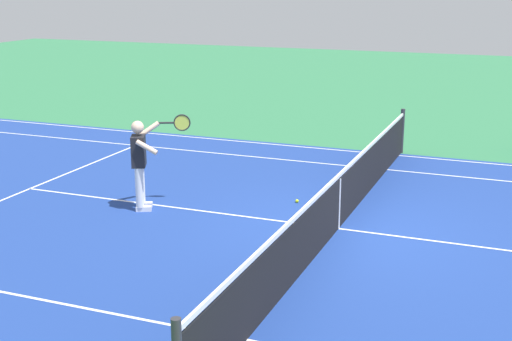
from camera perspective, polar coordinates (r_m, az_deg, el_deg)
name	(u,v)px	position (r m, az deg, el deg)	size (l,w,h in m)	color
ground_plane	(338,229)	(12.13, 6.61, -4.67)	(60.00, 60.00, 0.00)	#2D7247
court_slab	(338,229)	(12.13, 6.61, -4.66)	(24.20, 11.40, 0.00)	navy
court_line_markings	(338,228)	(12.13, 6.61, -4.65)	(23.85, 11.05, 0.01)	white
tennis_net	(339,201)	(11.97, 6.68, -2.45)	(0.10, 11.70, 1.08)	#2D2D33
tennis_player_near	(141,160)	(12.97, -9.23, 0.84)	(0.90, 0.97, 1.70)	white
tennis_ball	(297,201)	(13.43, 3.32, -2.46)	(0.07, 0.07, 0.07)	#CCE01E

